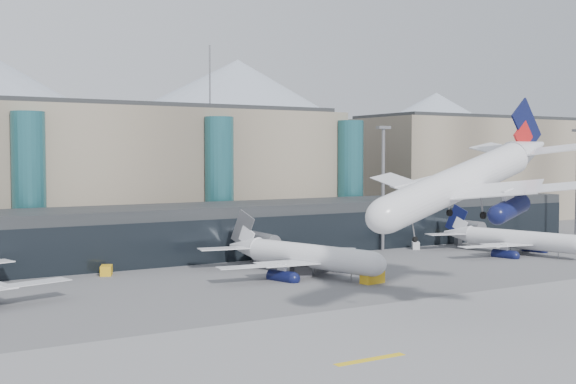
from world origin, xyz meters
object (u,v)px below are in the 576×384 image
object	(u,v)px
veh_c	(301,271)
hero_jet	(473,170)
veh_d	(416,245)
jet_parked_mid	(294,248)
lightmast_mid	(383,181)
veh_b	(106,270)
veh_h	(372,277)
veh_e	(554,245)
jet_parked_right	(505,234)

from	to	relation	value
veh_c	hero_jet	bearing A→B (deg)	-75.26
hero_jet	veh_d	bearing A→B (deg)	46.90
jet_parked_mid	lightmast_mid	bearing A→B (deg)	-80.80
lightmast_mid	veh_b	distance (m)	59.83
jet_parked_mid	veh_h	distance (m)	15.54
veh_e	veh_b	bearing A→B (deg)	-167.82
veh_c	veh_d	world-z (taller)	veh_c
jet_parked_mid	veh_e	distance (m)	62.73
jet_parked_mid	veh_c	bearing A→B (deg)	149.11
jet_parked_right	veh_b	xyz separation A→B (m)	(-76.87, 13.68, -3.12)
lightmast_mid	veh_b	world-z (taller)	lightmast_mid
hero_jet	veh_b	world-z (taller)	hero_jet
veh_e	veh_h	xyz separation A→B (m)	(-56.94, -13.19, 0.20)
jet_parked_mid	veh_d	size ratio (longest dim) A/B	13.23
hero_jet	veh_e	xyz separation A→B (m)	(57.38, 34.67, -17.04)
veh_b	veh_e	world-z (taller)	veh_b
veh_e	veh_h	bearing A→B (deg)	-145.66
jet_parked_mid	jet_parked_right	size ratio (longest dim) A/B	1.08
veh_b	veh_c	world-z (taller)	veh_c
jet_parked_mid	veh_c	size ratio (longest dim) A/B	10.78
jet_parked_right	veh_e	distance (m)	13.81
jet_parked_right	veh_c	world-z (taller)	jet_parked_right
hero_jet	jet_parked_mid	bearing A→B (deg)	88.68
jet_parked_mid	veh_b	world-z (taller)	jet_parked_mid
jet_parked_mid	veh_c	distance (m)	5.00
veh_d	veh_h	size ratio (longest dim) A/B	0.73
veh_c	veh_d	xyz separation A→B (m)	(38.53, 17.27, -0.15)
jet_parked_right	veh_e	bearing A→B (deg)	-108.72
lightmast_mid	jet_parked_right	world-z (taller)	lightmast_mid
lightmast_mid	veh_d	bearing A→B (deg)	-15.64
veh_e	veh_h	distance (m)	58.45
veh_c	veh_e	bearing A→B (deg)	6.42
veh_e	veh_c	bearing A→B (deg)	-156.25
hero_jet	veh_d	size ratio (longest dim) A/B	14.10
jet_parked_mid	veh_h	bearing A→B (deg)	-175.96
veh_c	veh_h	xyz separation A→B (m)	(6.52, -10.47, 0.10)
jet_parked_mid	veh_b	size ratio (longest dim) A/B	12.35
jet_parked_right	veh_h	xyz separation A→B (m)	(-43.52, -14.01, -2.93)
veh_h	jet_parked_right	bearing A→B (deg)	9.69
lightmast_mid	veh_c	world-z (taller)	lightmast_mid
lightmast_mid	hero_jet	xyz separation A→B (m)	(-25.30, -51.22, 3.42)
lightmast_mid	veh_e	xyz separation A→B (m)	(32.08, -16.55, -13.62)
lightmast_mid	veh_e	size ratio (longest dim) A/B	9.04
veh_b	veh_d	world-z (taller)	veh_b
hero_jet	veh_b	xyz separation A→B (m)	(-32.92, 49.16, -17.02)
hero_jet	veh_c	xyz separation A→B (m)	(-6.08, 31.95, -16.93)
veh_d	veh_b	bearing A→B (deg)	123.89
veh_h	veh_e	bearing A→B (deg)	4.89
veh_d	veh_e	xyz separation A→B (m)	(24.93, -14.55, 0.05)
veh_d	veh_c	bearing A→B (deg)	147.98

